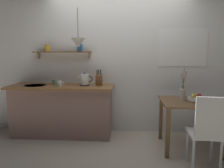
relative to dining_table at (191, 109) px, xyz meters
The scene contains 13 objects.
ground_plane 1.30m from the dining_table, behind, with size 14.00×14.00×0.00m, color #BCB29E.
back_wall 1.38m from the dining_table, 141.44° to the left, with size 6.80×0.11×2.70m.
kitchen_counter 2.17m from the dining_table, 169.22° to the left, with size 1.83×0.63×0.91m.
wall_shelf 2.37m from the dining_table, 164.68° to the left, with size 1.05×0.20×0.28m.
dining_table is the anchor object (origin of this frame).
dining_chair_near 0.68m from the dining_table, 89.37° to the right, with size 0.40×0.42×0.98m.
fruit_bowl 0.19m from the dining_table, 27.49° to the right, with size 0.23×0.23×0.13m.
twig_vase 0.25m from the dining_table, 168.20° to the left, with size 0.09×0.09×0.49m.
electric_kettle 1.80m from the dining_table, 166.62° to the left, with size 0.25×0.17×0.22m.
knife_block 1.57m from the dining_table, 163.40° to the left, with size 0.11×0.15×0.28m.
coffee_mug_by_sink 2.32m from the dining_table, 169.08° to the left, with size 0.12×0.08×0.10m.
coffee_mug_spare 2.17m from the dining_table, behind, with size 0.12×0.09×0.09m.
pendant_lamp 2.10m from the dining_table, 168.82° to the left, with size 0.24×0.24×0.64m.
Camera 1 is at (0.18, -3.43, 1.50)m, focal length 35.33 mm.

